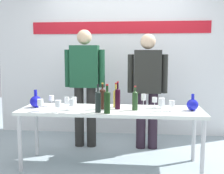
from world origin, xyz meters
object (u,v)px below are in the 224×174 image
at_px(display_table, 111,114).
at_px(wine_glass_left_2, 58,104).
at_px(wine_glass_right_1, 162,101).
at_px(wine_glass_right_5, 162,102).
at_px(decanter_blue_right, 193,105).
at_px(wine_glass_left_5, 40,103).
at_px(wine_bottle_0, 103,98).
at_px(wine_bottle_4, 116,97).
at_px(wine_glass_right_0, 161,103).
at_px(decanter_blue_left, 36,101).
at_px(wine_glass_left_0, 74,101).
at_px(wine_glass_left_4, 51,98).
at_px(wine_bottle_5, 107,101).
at_px(wine_glass_right_2, 172,104).
at_px(wine_bottle_1, 98,101).
at_px(presenter_left, 85,80).
at_px(wine_glass_right_4, 155,100).
at_px(wine_glass_left_1, 72,103).
at_px(presenter_right, 147,84).
at_px(wine_bottle_3, 118,98).
at_px(wine_glass_right_3, 143,97).
at_px(wine_bottle_2, 135,100).
at_px(wine_glass_left_3, 67,101).

distance_m(display_table, wine_glass_left_2, 0.66).
distance_m(wine_glass_right_1, wine_glass_right_5, 0.17).
relative_size(decanter_blue_right, wine_glass_left_5, 1.37).
relative_size(wine_bottle_0, wine_bottle_4, 1.04).
xyz_separation_m(wine_glass_left_5, wine_glass_right_0, (1.40, 0.07, 0.01)).
height_order(decanter_blue_left, wine_glass_right_1, decanter_blue_left).
bearing_deg(wine_glass_left_0, display_table, 14.01).
relative_size(decanter_blue_left, wine_glass_left_4, 1.60).
relative_size(wine_bottle_0, wine_bottle_5, 0.97).
bearing_deg(wine_glass_right_5, wine_glass_right_2, -11.89).
bearing_deg(wine_bottle_1, wine_bottle_0, 82.42).
bearing_deg(decanter_blue_right, wine_glass_right_5, -171.72).
height_order(presenter_left, wine_glass_right_4, presenter_left).
height_order(wine_glass_left_1, wine_glass_right_5, wine_glass_left_1).
height_order(decanter_blue_left, wine_glass_left_2, decanter_blue_left).
distance_m(presenter_right, wine_bottle_3, 0.81).
xyz_separation_m(wine_glass_left_2, wine_glass_right_3, (0.99, 0.46, 0.02)).
height_order(wine_bottle_3, wine_glass_left_4, wine_bottle_3).
xyz_separation_m(wine_bottle_1, wine_glass_right_2, (0.85, 0.14, -0.05)).
distance_m(decanter_blue_left, wine_glass_left_0, 0.53).
height_order(wine_bottle_2, wine_glass_left_3, wine_bottle_2).
relative_size(display_table, wine_bottle_1, 6.82).
distance_m(presenter_right, wine_bottle_0, 0.92).
bearing_deg(wine_bottle_2, wine_bottle_4, 147.29).
distance_m(wine_glass_left_2, wine_glass_right_5, 1.22).
bearing_deg(wine_glass_left_0, wine_bottle_5, -18.99).
relative_size(wine_glass_left_1, wine_glass_left_4, 1.12).
xyz_separation_m(wine_bottle_3, wine_glass_left_1, (-0.51, -0.24, -0.03)).
bearing_deg(wine_bottle_0, wine_glass_right_5, -2.62).
bearing_deg(wine_bottle_4, wine_glass_right_0, -26.29).
bearing_deg(wine_bottle_2, wine_bottle_1, -157.68).
relative_size(decanter_blue_right, presenter_right, 0.12).
bearing_deg(wine_glass_left_5, wine_glass_left_2, -9.79).
distance_m(wine_glass_left_2, wine_glass_right_3, 1.09).
height_order(wine_bottle_2, wine_glass_left_2, wine_bottle_2).
relative_size(decanter_blue_left, wine_bottle_5, 0.67).
bearing_deg(presenter_right, wine_bottle_2, -102.54).
xyz_separation_m(presenter_left, wine_bottle_5, (0.45, -0.96, -0.14)).
height_order(decanter_blue_right, wine_bottle_0, wine_bottle_0).
bearing_deg(wine_glass_right_2, wine_glass_right_0, -150.14).
relative_size(presenter_right, wine_glass_left_4, 11.97).
relative_size(decanter_blue_left, wine_bottle_2, 0.76).
distance_m(wine_bottle_5, wine_glass_right_0, 0.62).
xyz_separation_m(wine_bottle_2, wine_glass_right_3, (0.10, 0.24, -0.01)).
bearing_deg(wine_glass_left_5, decanter_blue_right, 7.14).
relative_size(wine_bottle_1, wine_bottle_2, 1.12).
height_order(wine_bottle_0, wine_glass_right_4, wine_bottle_0).
relative_size(wine_bottle_5, wine_glass_left_2, 2.34).
bearing_deg(wine_glass_right_1, wine_glass_right_3, 159.46).
distance_m(wine_bottle_3, wine_glass_right_1, 0.56).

